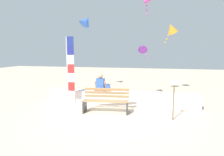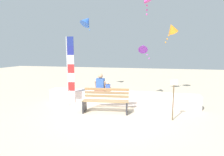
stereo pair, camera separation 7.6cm
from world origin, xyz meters
name	(u,v)px [view 1 (the left image)]	position (x,y,z in m)	size (l,w,h in m)	color
ground_plane	(114,113)	(0.00, 0.00, 0.00)	(40.00, 40.00, 0.00)	#C6B397
seawall_ledge	(120,98)	(0.00, 1.34, 0.28)	(6.57, 0.58, 0.55)	silver
park_bench	(106,101)	(-0.33, 0.14, 0.42)	(1.80, 0.80, 0.88)	#98784C
person_adult	(100,84)	(-0.92, 1.38, 0.85)	(0.51, 0.37, 0.78)	brown
person_child	(108,87)	(-0.57, 1.38, 0.72)	(0.28, 0.20, 0.42)	brown
flag_banner	(69,67)	(-2.05, 0.66, 1.64)	(0.34, 0.05, 2.91)	#B7B7BC
kite_orange	(172,29)	(2.24, 4.09, 3.51)	(0.83, 0.84, 1.09)	orange
kite_blue	(86,21)	(-2.60, 4.24, 4.08)	(1.00, 1.03, 0.97)	blue
kite_purple	(143,47)	(0.85, 2.77, 2.50)	(0.58, 0.60, 0.88)	purple
sign_post	(174,96)	(2.10, -0.22, 0.81)	(0.24, 0.06, 1.38)	brown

